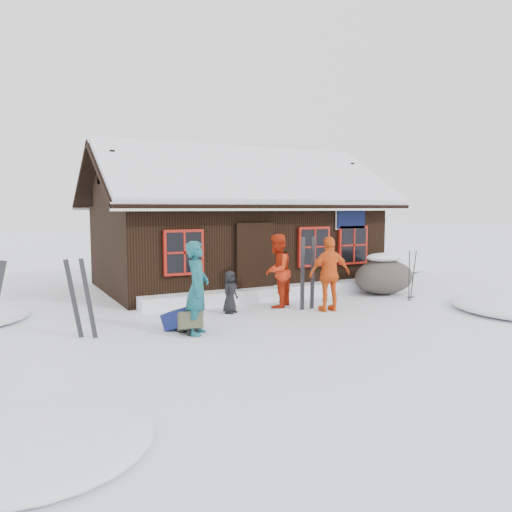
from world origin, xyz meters
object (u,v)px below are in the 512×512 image
object	(u,v)px
skier_teal	(197,288)
backpack_blue	(181,322)
skier_orange_right	(330,274)
skier_crouched	(230,292)
skier_orange_left	(277,271)
ski_poles	(411,276)
boulder	(384,276)
backpack_olive	(190,325)

from	to	relation	value
skier_teal	backpack_blue	distance (m)	0.90
skier_teal	backpack_blue	bearing A→B (deg)	55.72
skier_orange_right	skier_crouched	xyz separation A→B (m)	(-2.19, 0.89, -0.40)
skier_orange_left	skier_crouched	world-z (taller)	skier_orange_left
skier_teal	ski_poles	distance (m)	6.38
ski_poles	boulder	bearing A→B (deg)	88.42
backpack_blue	backpack_olive	bearing A→B (deg)	-124.95
skier_orange_left	ski_poles	world-z (taller)	skier_orange_left
backpack_olive	skier_orange_left	bearing A→B (deg)	40.04
backpack_blue	boulder	bearing A→B (deg)	-32.34
boulder	skier_orange_left	bearing A→B (deg)	-176.77
skier_teal	backpack_blue	size ratio (longest dim) A/B	2.94
skier_orange_left	backpack_olive	distance (m)	3.29
boulder	backpack_olive	bearing A→B (deg)	-165.38
boulder	skier_crouched	bearing A→B (deg)	-176.29
backpack_blue	backpack_olive	size ratio (longest dim) A/B	1.04
skier_crouched	skier_orange_left	bearing A→B (deg)	-30.07
ski_poles	backpack_olive	bearing A→B (deg)	-174.53
skier_teal	skier_orange_left	distance (m)	3.15
backpack_blue	skier_orange_right	bearing A→B (deg)	-42.04
skier_teal	boulder	size ratio (longest dim) A/B	1.01
skier_teal	boulder	bearing A→B (deg)	-39.26
backpack_blue	skier_teal	bearing A→B (deg)	-113.04
boulder	backpack_olive	distance (m)	6.71
skier_teal	skier_orange_right	size ratio (longest dim) A/B	1.02
backpack_blue	ski_poles	bearing A→B (deg)	-41.59
skier_orange_left	skier_orange_right	bearing A→B (deg)	90.15
skier_orange_right	backpack_blue	size ratio (longest dim) A/B	2.89
backpack_blue	skier_orange_left	bearing A→B (deg)	-22.56
boulder	backpack_olive	xyz separation A→B (m)	(-6.49, -1.69, -0.37)
skier_orange_right	backpack_blue	xyz separation A→B (m)	(-3.75, -0.12, -0.72)
boulder	backpack_blue	xyz separation A→B (m)	(-6.54, -1.34, -0.36)
skier_orange_left	skier_teal	bearing A→B (deg)	-9.53
skier_teal	skier_orange_right	world-z (taller)	skier_teal
skier_teal	backpack_blue	xyz separation A→B (m)	(-0.18, 0.47, -0.74)
skier_orange_right	boulder	distance (m)	3.07
skier_orange_left	boulder	size ratio (longest dim) A/B	1.01
boulder	backpack_blue	world-z (taller)	boulder
skier_teal	skier_orange_left	size ratio (longest dim) A/B	1.00
skier_orange_left	backpack_blue	distance (m)	3.19
boulder	skier_orange_right	bearing A→B (deg)	-156.48
ski_poles	skier_teal	bearing A→B (deg)	-173.39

